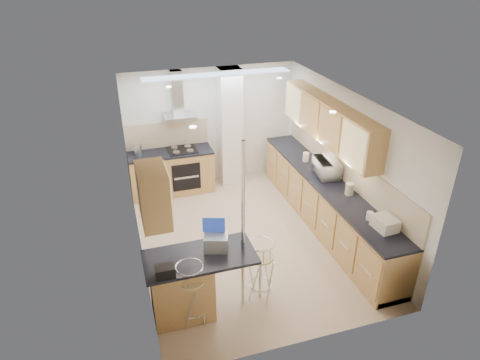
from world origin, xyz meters
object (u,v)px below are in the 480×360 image
object	(u,v)px
laptop	(216,242)
bread_bin	(385,223)
microwave	(327,168)
bar_stool_near	(191,294)
bar_stool_end	(261,270)

from	to	relation	value
laptop	bread_bin	world-z (taller)	laptop
microwave	bar_stool_near	xyz separation A→B (m)	(-2.88, -1.82, -0.60)
microwave	laptop	distance (m)	2.91
microwave	bar_stool_end	bearing A→B (deg)	137.66
microwave	bar_stool_end	size ratio (longest dim) A/B	0.60
laptop	bar_stool_near	bearing A→B (deg)	-130.72
microwave	laptop	xyz separation A→B (m)	(-2.46, -1.56, -0.03)
laptop	bread_bin	distance (m)	2.47
bar_stool_end	bread_bin	distance (m)	1.92
bread_bin	bar_stool_end	bearing A→B (deg)	170.18
bar_stool_near	bar_stool_end	world-z (taller)	bar_stool_near
microwave	bread_bin	xyz separation A→B (m)	(-0.00, -1.79, -0.07)
bar_stool_near	bread_bin	size ratio (longest dim) A/B	2.74
microwave	laptop	size ratio (longest dim) A/B	1.78
microwave	bar_stool_end	xyz separation A→B (m)	(-1.84, -1.62, -0.60)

